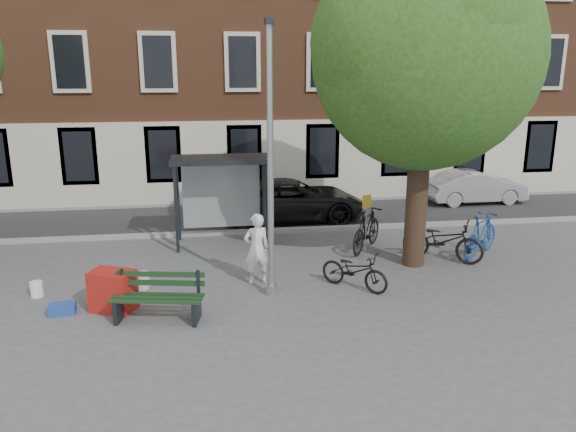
# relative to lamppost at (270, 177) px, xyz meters

# --- Properties ---
(ground) EXTENTS (90.00, 90.00, 0.00)m
(ground) POSITION_rel_lamppost_xyz_m (0.00, 0.00, -2.78)
(ground) COLOR #4C4C4F
(ground) RESTS_ON ground
(road) EXTENTS (40.00, 4.00, 0.01)m
(road) POSITION_rel_lamppost_xyz_m (0.00, 7.00, -2.78)
(road) COLOR #28282B
(road) RESTS_ON ground
(curb_near) EXTENTS (40.00, 0.25, 0.12)m
(curb_near) POSITION_rel_lamppost_xyz_m (0.00, 5.00, -2.72)
(curb_near) COLOR gray
(curb_near) RESTS_ON ground
(curb_far) EXTENTS (40.00, 0.25, 0.12)m
(curb_far) POSITION_rel_lamppost_xyz_m (0.00, 9.00, -2.72)
(curb_far) COLOR gray
(curb_far) RESTS_ON ground
(building_row) EXTENTS (30.00, 8.00, 14.00)m
(building_row) POSITION_rel_lamppost_xyz_m (0.00, 13.00, 4.22)
(building_row) COLOR brown
(building_row) RESTS_ON ground
(lamppost) EXTENTS (0.28, 0.35, 6.11)m
(lamppost) POSITION_rel_lamppost_xyz_m (0.00, 0.00, 0.00)
(lamppost) COLOR #9EA0A3
(lamppost) RESTS_ON ground
(tree_right) EXTENTS (5.76, 5.60, 8.20)m
(tree_right) POSITION_rel_lamppost_xyz_m (4.01, 1.38, 2.83)
(tree_right) COLOR black
(tree_right) RESTS_ON ground
(bus_shelter) EXTENTS (2.85, 1.45, 2.62)m
(bus_shelter) POSITION_rel_lamppost_xyz_m (-0.61, 4.11, -0.87)
(bus_shelter) COLOR #1E2328
(bus_shelter) RESTS_ON ground
(painter) EXTENTS (0.72, 0.56, 1.76)m
(painter) POSITION_rel_lamppost_xyz_m (-0.27, 0.76, -1.90)
(painter) COLOR white
(painter) RESTS_ON ground
(bench) EXTENTS (1.97, 0.95, 0.97)m
(bench) POSITION_rel_lamppost_xyz_m (-2.49, -1.01, -2.34)
(bench) COLOR #1E2328
(bench) RESTS_ON ground
(bike_a) EXTENTS (2.24, 1.88, 1.15)m
(bike_a) POSITION_rel_lamppost_xyz_m (4.89, 1.70, -2.21)
(bike_a) COLOR black
(bike_a) RESTS_ON ground
(bike_b) EXTENTS (1.92, 1.75, 1.22)m
(bike_b) POSITION_rel_lamppost_xyz_m (6.11, 1.93, -2.17)
(bike_b) COLOR navy
(bike_b) RESTS_ON ground
(bike_c) EXTENTS (1.69, 1.64, 0.92)m
(bike_c) POSITION_rel_lamppost_xyz_m (2.00, 0.06, -2.32)
(bike_c) COLOR black
(bike_c) RESTS_ON ground
(bike_d) EXTENTS (1.69, 2.01, 1.24)m
(bike_d) POSITION_rel_lamppost_xyz_m (3.08, 2.86, -2.16)
(bike_d) COLOR black
(bike_d) RESTS_ON ground
(car_dark) EXTENTS (5.06, 2.35, 1.40)m
(car_dark) POSITION_rel_lamppost_xyz_m (1.46, 6.51, -2.08)
(car_dark) COLOR black
(car_dark) RESTS_ON ground
(car_silver) EXTENTS (3.90, 1.49, 1.27)m
(car_silver) POSITION_rel_lamppost_xyz_m (8.86, 7.91, -2.15)
(car_silver) COLOR #989C9F
(car_silver) RESTS_ON ground
(red_stand) EXTENTS (1.06, 0.91, 0.90)m
(red_stand) POSITION_rel_lamppost_xyz_m (-3.50, -0.40, -2.33)
(red_stand) COLOR #A01C15
(red_stand) RESTS_ON ground
(blue_crate) EXTENTS (0.59, 0.46, 0.20)m
(blue_crate) POSITION_rel_lamppost_xyz_m (-4.58, -0.40, -2.68)
(blue_crate) COLOR #214399
(blue_crate) RESTS_ON ground
(bucket_a) EXTENTS (0.35, 0.35, 0.36)m
(bucket_a) POSITION_rel_lamppost_xyz_m (-3.00, 0.91, -2.60)
(bucket_a) COLOR white
(bucket_a) RESTS_ON ground
(bucket_b) EXTENTS (0.34, 0.34, 0.36)m
(bucket_b) POSITION_rel_lamppost_xyz_m (-3.00, 0.77, -2.60)
(bucket_b) COLOR silver
(bucket_b) RESTS_ON ground
(bucket_c) EXTENTS (0.35, 0.35, 0.36)m
(bucket_c) POSITION_rel_lamppost_xyz_m (-5.38, 0.63, -2.60)
(bucket_c) COLOR white
(bucket_c) RESTS_ON ground
(notice_sign) EXTENTS (0.28, 0.14, 1.68)m
(notice_sign) POSITION_rel_lamppost_xyz_m (3.00, 2.66, -1.61)
(notice_sign) COLOR #9EA0A3
(notice_sign) RESTS_ON ground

